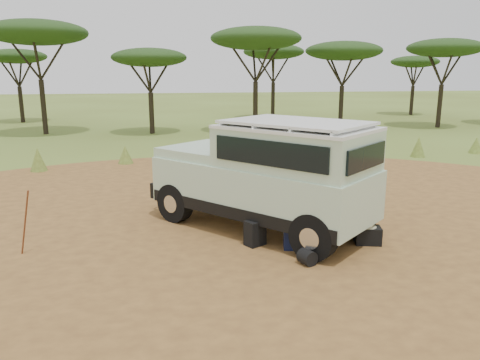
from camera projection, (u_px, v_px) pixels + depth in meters
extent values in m
plane|color=#5C6925|center=(246.00, 241.00, 9.94)|extent=(140.00, 140.00, 0.00)
cylinder|color=olive|center=(246.00, 240.00, 9.94)|extent=(23.00, 23.00, 0.01)
cone|color=#5C6925|center=(38.00, 159.00, 16.77)|extent=(0.60, 0.60, 0.85)
cone|color=#5C6925|center=(125.00, 155.00, 18.16)|extent=(0.60, 0.60, 0.70)
cone|color=#5C6925|center=(203.00, 152.00, 18.28)|extent=(0.60, 0.60, 0.90)
cone|color=#5C6925|center=(280.00, 152.00, 18.42)|extent=(0.60, 0.60, 0.80)
cone|color=#5C6925|center=(345.00, 148.00, 19.62)|extent=(0.60, 0.60, 0.75)
cone|color=#5C6925|center=(418.00, 147.00, 19.55)|extent=(0.60, 0.60, 0.85)
cone|color=#5C6925|center=(476.00, 145.00, 20.47)|extent=(0.60, 0.60, 0.70)
cylinder|color=black|center=(44.00, 107.00, 26.42)|extent=(0.28, 0.28, 3.06)
ellipsoid|color=#183212|center=(37.00, 32.00, 25.51)|extent=(5.50, 5.50, 1.38)
cylinder|color=black|center=(152.00, 113.00, 26.78)|extent=(0.28, 0.28, 2.34)
ellipsoid|color=#183212|center=(149.00, 57.00, 26.07)|extent=(4.20, 4.20, 1.05)
cylinder|color=black|center=(255.00, 107.00, 27.36)|extent=(0.28, 0.28, 2.93)
ellipsoid|color=#183212|center=(256.00, 38.00, 26.48)|extent=(5.20, 5.20, 1.30)
cylinder|color=black|center=(341.00, 106.00, 30.06)|extent=(0.28, 0.28, 2.61)
ellipsoid|color=#183212|center=(344.00, 51.00, 29.28)|extent=(4.80, 4.80, 1.20)
cylinder|color=black|center=(439.00, 106.00, 29.65)|extent=(0.28, 0.28, 2.70)
ellipsoid|color=#183212|center=(445.00, 48.00, 28.84)|extent=(4.60, 4.60, 1.15)
cylinder|color=black|center=(21.00, 105.00, 32.68)|extent=(0.28, 0.28, 2.48)
ellipsoid|color=#183212|center=(16.00, 56.00, 31.94)|extent=(4.00, 4.00, 1.00)
cylinder|color=black|center=(273.00, 101.00, 35.29)|extent=(0.28, 0.28, 2.70)
ellipsoid|color=#183212|center=(274.00, 52.00, 34.48)|extent=(4.50, 4.50, 1.12)
cylinder|color=black|center=(412.00, 100.00, 38.36)|extent=(0.28, 0.28, 2.34)
ellipsoid|color=#183212|center=(415.00, 62.00, 37.66)|extent=(3.80, 3.80, 0.95)
cube|color=#B1CEB0|center=(261.00, 186.00, 10.53)|extent=(4.81, 5.09, 1.05)
cube|color=black|center=(261.00, 203.00, 10.62)|extent=(4.78, 5.04, 0.27)
cube|color=#B1CEB0|center=(296.00, 149.00, 9.78)|extent=(3.51, 3.61, 0.83)
cube|color=silver|center=(296.00, 128.00, 9.68)|extent=(3.54, 3.64, 0.07)
cube|color=silver|center=(297.00, 122.00, 9.65)|extent=(3.28, 3.37, 0.06)
cube|color=#B1CEB0|center=(209.00, 151.00, 11.34)|extent=(2.65, 2.65, 0.22)
cube|color=black|center=(239.00, 140.00, 10.69)|extent=(1.38, 1.24, 0.58)
cube|color=black|center=(268.00, 153.00, 9.01)|extent=(1.76, 2.00, 0.50)
cube|color=black|center=(320.00, 142.00, 10.53)|extent=(1.76, 2.00, 0.50)
cube|color=black|center=(366.00, 157.00, 8.83)|extent=(1.27, 1.12, 0.46)
cube|color=black|center=(182.00, 184.00, 12.16)|extent=(1.61, 1.44, 0.38)
cylinder|color=black|center=(177.00, 150.00, 12.04)|extent=(1.13, 1.00, 0.08)
cylinder|color=black|center=(178.00, 172.00, 12.17)|extent=(1.13, 1.00, 0.08)
cylinder|color=silver|center=(168.00, 160.00, 11.87)|extent=(0.23, 0.22, 0.24)
cylinder|color=silver|center=(185.00, 156.00, 12.34)|extent=(0.23, 0.22, 0.24)
cube|color=silver|center=(179.00, 178.00, 12.18)|extent=(0.38, 0.34, 0.13)
cylinder|color=black|center=(267.00, 141.00, 11.40)|extent=(0.12, 0.12, 0.91)
cylinder|color=black|center=(175.00, 203.00, 11.12)|extent=(0.84, 0.90, 0.93)
cylinder|color=black|center=(224.00, 188.00, 12.47)|extent=(0.84, 0.90, 0.93)
cylinder|color=black|center=(313.00, 237.00, 8.83)|extent=(0.84, 0.90, 0.93)
cylinder|color=black|center=(354.00, 215.00, 10.19)|extent=(0.84, 0.90, 0.93)
cylinder|color=brown|center=(25.00, 223.00, 9.02)|extent=(0.32, 0.20, 1.32)
cube|color=black|center=(255.00, 233.00, 9.62)|extent=(0.48, 0.44, 0.53)
cube|color=#13193D|center=(296.00, 234.00, 9.43)|extent=(0.54, 0.43, 0.62)
cube|color=#39441F|center=(323.00, 229.00, 9.84)|extent=(0.48, 0.42, 0.56)
cube|color=#13193D|center=(330.00, 228.00, 9.96)|extent=(0.54, 0.49, 0.50)
cube|color=black|center=(368.00, 235.00, 9.72)|extent=(0.60, 0.49, 0.37)
cylinder|color=black|center=(307.00, 257.00, 8.68)|extent=(0.38, 0.38, 0.29)
cylinder|color=beige|center=(368.00, 227.00, 9.68)|extent=(0.33, 0.33, 0.01)
cylinder|color=beige|center=(369.00, 224.00, 9.67)|extent=(0.16, 0.16, 0.08)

